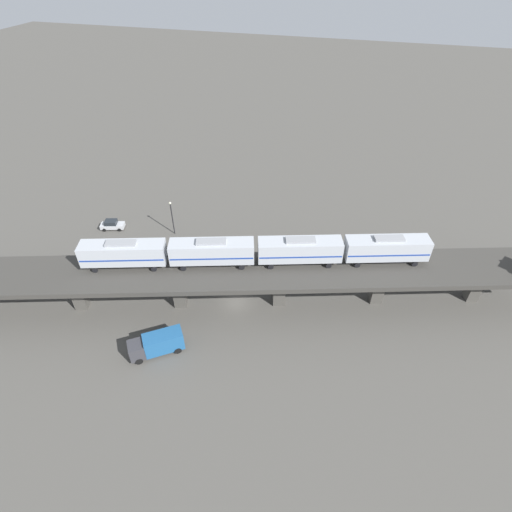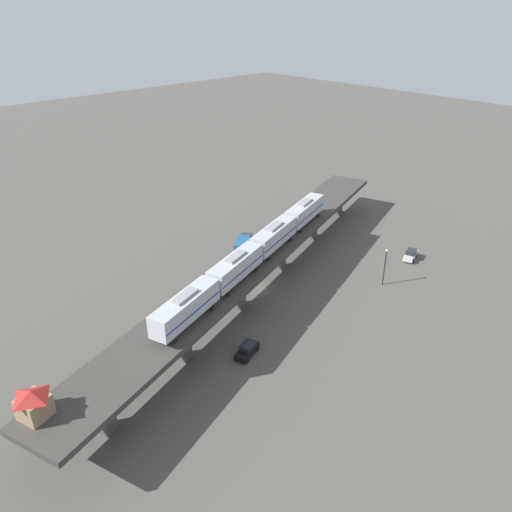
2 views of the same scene
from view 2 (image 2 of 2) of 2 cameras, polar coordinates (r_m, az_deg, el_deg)
The scene contains 8 objects.
ground_plane at distance 86.91m, azimuth 0.17°, elevation -3.75°, with size 400.00×400.00×0.00m, color #4C4944.
elevated_viaduct at distance 84.21m, azimuth 0.23°, elevation -0.36°, with size 35.46×90.32×6.64m.
subway_train at distance 79.52m, azimuth -0.00°, elevation 0.66°, with size 17.52×48.37×4.45m.
signal_hut at distance 57.39m, azimuth -24.12°, elevation -15.10°, with size 4.03×4.03×3.40m.
street_car_black at distance 71.45m, azimuth -1.02°, elevation -10.64°, with size 3.06×4.74×1.89m.
street_car_silver at distance 100.64m, azimuth 17.25°, elevation 0.14°, with size 2.98×4.73×1.89m.
delivery_truck at distance 97.99m, azimuth -1.46°, elevation 1.25°, with size 6.04×7.15×3.20m.
street_lamp at distance 88.92m, azimuth 14.53°, elevation -0.90°, with size 0.44×0.44×6.94m.
Camera 2 is at (-53.62, 51.51, 45.02)m, focal length 35.00 mm.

